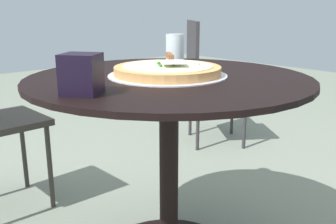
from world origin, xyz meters
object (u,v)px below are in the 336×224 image
at_px(patio_table, 169,136).
at_px(pizza_on_tray, 168,71).
at_px(drinking_cup, 175,47).
at_px(pizza_server, 172,59).
at_px(napkin_dispenser, 81,74).
at_px(patio_chair_far, 207,75).

relative_size(patio_table, pizza_on_tray, 2.37).
height_order(patio_table, drinking_cup, drinking_cup).
bearing_deg(drinking_cup, pizza_server, -134.92).
bearing_deg(drinking_cup, napkin_dispenser, -152.81).
bearing_deg(napkin_dispenser, drinking_cup, 80.37).
bearing_deg(pizza_server, pizza_on_tray, -149.20).
relative_size(patio_table, drinking_cup, 8.36).
xyz_separation_m(napkin_dispenser, patio_chair_far, (1.51, 0.92, -0.29)).
height_order(patio_table, pizza_on_tray, pizza_on_tray).
relative_size(pizza_server, patio_chair_far, 0.23).
xyz_separation_m(pizza_on_tray, drinking_cup, (0.29, 0.27, 0.04)).
height_order(pizza_on_tray, patio_chair_far, patio_chair_far).
relative_size(patio_table, napkin_dispenser, 8.87).
bearing_deg(patio_table, drinking_cup, 44.11).
distance_m(pizza_on_tray, pizza_server, 0.06).
bearing_deg(drinking_cup, pizza_on_tray, -136.40).
relative_size(pizza_on_tray, drinking_cup, 3.52).
bearing_deg(pizza_server, patio_table, -143.22).
distance_m(pizza_server, drinking_cup, 0.35).
xyz_separation_m(pizza_on_tray, pizza_server, (0.04, 0.02, 0.04)).
relative_size(pizza_server, napkin_dispenser, 1.83).
height_order(patio_table, patio_chair_far, patio_chair_far).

